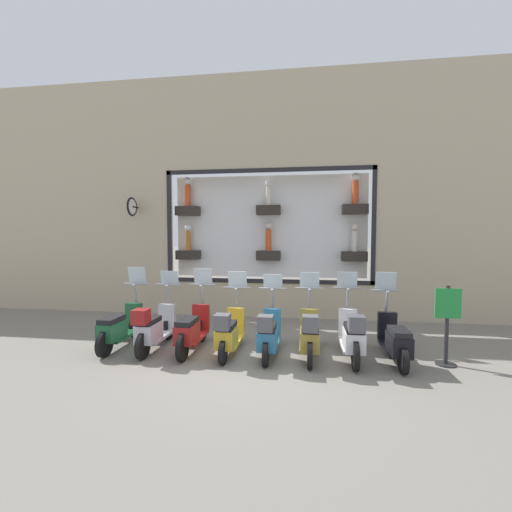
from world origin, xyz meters
TOP-DOWN VIEW (x-y plane):
  - ground_plane at (0.00, 0.00)m, footprint 120.00×120.00m
  - building_facade at (3.60, 0.00)m, footprint 1.20×36.00m
  - scooter_black_0 at (0.24, -2.78)m, footprint 1.79×0.61m
  - scooter_white_1 at (0.19, -1.98)m, footprint 1.81×0.61m
  - scooter_olive_2 at (0.18, -1.18)m, footprint 1.80×0.60m
  - scooter_teal_3 at (0.17, -0.38)m, footprint 1.79×0.60m
  - scooter_yellow_4 at (0.17, 0.42)m, footprint 1.79×0.60m
  - scooter_red_5 at (0.25, 1.21)m, footprint 1.81×0.60m
  - scooter_silver_6 at (0.18, 2.01)m, footprint 1.80×0.61m
  - scooter_green_7 at (0.25, 2.81)m, footprint 1.80×0.61m
  - shop_sign_post at (0.22, -3.68)m, footprint 0.36×0.45m

SIDE VIEW (x-z plane):
  - ground_plane at x=0.00m, z-range 0.00..0.00m
  - scooter_black_0 at x=0.24m, z-range -0.39..1.23m
  - scooter_green_7 at x=0.25m, z-range -0.39..1.27m
  - scooter_red_5 at x=0.25m, z-range -0.37..1.27m
  - scooter_teal_3 at x=0.17m, z-range -0.31..1.23m
  - scooter_yellow_4 at x=0.17m, z-range -0.34..1.25m
  - scooter_olive_2 at x=0.18m, z-range -0.33..1.27m
  - scooter_silver_6 at x=0.18m, z-range -0.31..1.27m
  - scooter_white_1 at x=0.19m, z-range -0.32..1.29m
  - shop_sign_post at x=0.22m, z-range 0.05..1.53m
  - building_facade at x=3.60m, z-range 0.06..7.08m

